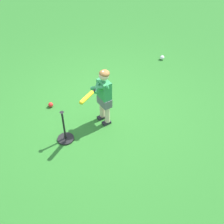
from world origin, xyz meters
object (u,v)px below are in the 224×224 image
object	(u,v)px
play_ball_center_lawn	(51,105)
play_ball_by_bucket	(162,58)
child_batter	(103,93)
batting_tee	(65,135)

from	to	relation	value
play_ball_center_lawn	play_ball_by_bucket	bearing A→B (deg)	-169.54
child_batter	play_ball_center_lawn	distance (m)	1.26
child_batter	play_ball_by_bucket	bearing A→B (deg)	-147.55
play_ball_center_lawn	batting_tee	size ratio (longest dim) A/B	0.15
child_batter	play_ball_center_lawn	world-z (taller)	child_batter
play_ball_by_bucket	play_ball_center_lawn	distance (m)	2.90
child_batter	play_ball_center_lawn	size ratio (longest dim) A/B	11.30
child_batter	batting_tee	world-z (taller)	child_batter
play_ball_by_bucket	play_ball_center_lawn	world-z (taller)	play_ball_by_bucket
play_ball_by_bucket	batting_tee	distance (m)	3.23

